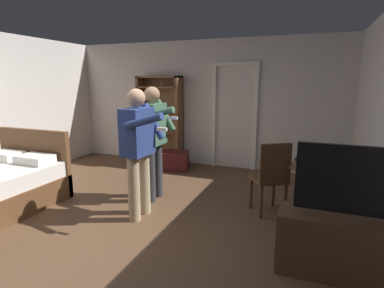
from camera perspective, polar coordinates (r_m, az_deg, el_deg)
name	(u,v)px	position (r m, az deg, el deg)	size (l,w,h in m)	color
ground_plane	(111,230)	(3.94, -14.88, -15.24)	(7.10, 7.10, 0.00)	brown
wall_back	(202,104)	(6.47, 1.96, 7.50)	(5.98, 0.12, 2.58)	silver
doorway_frame	(234,108)	(6.20, 7.93, 6.60)	(0.93, 0.08, 2.13)	white
bookshelf	(160,117)	(6.63, -5.91, 5.10)	(0.97, 0.32, 1.86)	brown
tv_flatscreen	(353,241)	(3.19, 27.83, -15.79)	(1.30, 0.40, 1.23)	#4C331E
side_table	(313,184)	(4.22, 21.66, -6.93)	(0.62, 0.62, 0.70)	brown
laptop	(311,163)	(4.10, 21.36, -3.32)	(0.40, 0.41, 0.15)	black
bottle_on_table	(328,159)	(4.05, 24.00, -2.65)	(0.06, 0.06, 0.29)	#1C272F
wooden_chair	(271,175)	(4.15, 14.59, -5.71)	(0.58, 0.58, 0.99)	#4C331E
person_blue_shirt	(139,145)	(3.90, -9.95, -0.18)	(0.69, 0.60, 1.67)	tan
person_striped_shirt	(154,136)	(4.50, -7.17, 1.52)	(0.64, 0.56, 1.68)	#333338
suitcase_dark	(173,161)	(6.17, -3.55, -3.10)	(0.61, 0.40, 0.37)	#4C1919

